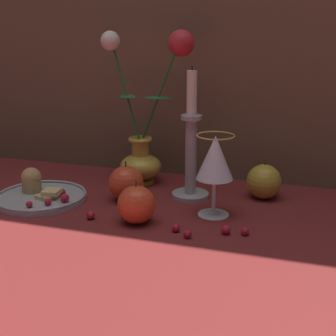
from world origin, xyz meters
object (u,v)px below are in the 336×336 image
object	(u,v)px
plate_with_pastries	(40,194)
apple_near_glass	(126,183)
candlestick	(191,153)
apple_beside_vase	(264,181)
wine_glass	(215,160)
apple_at_table_edge	(136,205)
vase	(146,131)

from	to	relation	value
plate_with_pastries	apple_near_glass	distance (m)	0.20
candlestick	apple_beside_vase	world-z (taller)	candlestick
plate_with_pastries	wine_glass	xyz separation A→B (m)	(0.40, 0.03, 0.11)
plate_with_pastries	wine_glass	bearing A→B (deg)	4.33
apple_beside_vase	apple_at_table_edge	bearing A→B (deg)	-135.43
apple_near_glass	apple_at_table_edge	xyz separation A→B (m)	(0.07, -0.11, -0.00)
vase	apple_beside_vase	bearing A→B (deg)	-4.72
wine_glass	apple_at_table_edge	size ratio (longest dim) A/B	1.93
apple_beside_vase	apple_near_glass	size ratio (longest dim) A/B	1.00
vase	apple_at_table_edge	bearing A→B (deg)	-74.13
apple_near_glass	vase	bearing A→B (deg)	90.47
apple_near_glass	plate_with_pastries	bearing A→B (deg)	-163.42
vase	plate_with_pastries	distance (m)	0.30
candlestick	apple_at_table_edge	bearing A→B (deg)	-109.87
apple_beside_vase	vase	bearing A→B (deg)	175.28
plate_with_pastries	apple_near_glass	bearing A→B (deg)	16.58
apple_at_table_edge	plate_with_pastries	bearing A→B (deg)	167.71
plate_with_pastries	apple_near_glass	xyz separation A→B (m)	(0.19, 0.06, 0.03)
apple_at_table_edge	apple_beside_vase	bearing A→B (deg)	44.57
apple_beside_vase	apple_near_glass	world-z (taller)	same
vase	apple_near_glass	size ratio (longest dim) A/B	4.07
candlestick	apple_beside_vase	distance (m)	0.18
plate_with_pastries	wine_glass	size ratio (longest dim) A/B	1.19
candlestick	apple_at_table_edge	distance (m)	0.20
plate_with_pastries	candlestick	world-z (taller)	candlestick
vase	wine_glass	distance (m)	0.27
wine_glass	apple_beside_vase	bearing A→B (deg)	57.29
apple_beside_vase	apple_at_table_edge	distance (m)	0.32
wine_glass	candlestick	world-z (taller)	candlestick
plate_with_pastries	apple_beside_vase	world-z (taller)	apple_beside_vase
wine_glass	candlestick	xyz separation A→B (m)	(-0.08, 0.09, -0.01)
wine_glass	apple_near_glass	bearing A→B (deg)	172.72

